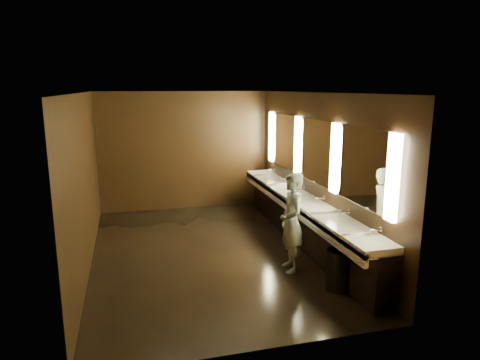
% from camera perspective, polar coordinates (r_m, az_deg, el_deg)
% --- Properties ---
extents(floor, '(6.00, 6.00, 0.00)m').
position_cam_1_polar(floor, '(7.76, -4.14, -9.62)').
color(floor, black).
rests_on(floor, ground).
extents(ceiling, '(4.00, 6.00, 0.02)m').
position_cam_1_polar(ceiling, '(7.20, -4.49, 11.53)').
color(ceiling, '#2D2D2B').
rests_on(ceiling, wall_back).
extents(wall_back, '(4.00, 0.02, 2.80)m').
position_cam_1_polar(wall_back, '(10.27, -7.39, 3.84)').
color(wall_back, black).
rests_on(wall_back, floor).
extents(wall_front, '(4.00, 0.02, 2.80)m').
position_cam_1_polar(wall_front, '(4.54, 2.72, -6.90)').
color(wall_front, black).
rests_on(wall_front, floor).
extents(wall_left, '(0.02, 6.00, 2.80)m').
position_cam_1_polar(wall_left, '(7.27, -19.99, -0.29)').
color(wall_left, black).
rests_on(wall_left, floor).
extents(wall_right, '(0.02, 6.00, 2.80)m').
position_cam_1_polar(wall_right, '(7.95, 10.01, 1.30)').
color(wall_right, black).
rests_on(wall_right, floor).
extents(sink_counter, '(0.55, 5.40, 1.01)m').
position_cam_1_polar(sink_counter, '(8.09, 8.43, -5.07)').
color(sink_counter, black).
rests_on(sink_counter, floor).
extents(mirror_band, '(0.06, 5.03, 1.15)m').
position_cam_1_polar(mirror_band, '(7.89, 9.97, 3.79)').
color(mirror_band, '#FFF6B5').
rests_on(mirror_band, wall_right).
extents(person, '(0.42, 0.60, 1.60)m').
position_cam_1_polar(person, '(6.83, 6.89, -5.64)').
color(person, '#7EB4BC').
rests_on(person, floor).
extents(trash_bin, '(0.47, 0.47, 0.59)m').
position_cam_1_polar(trash_bin, '(6.51, 13.08, -11.54)').
color(trash_bin, black).
rests_on(trash_bin, floor).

